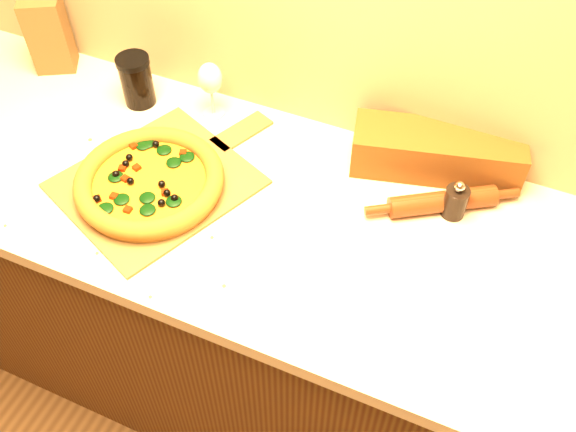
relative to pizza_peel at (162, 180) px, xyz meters
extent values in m
cube|color=#45210E|center=(0.27, 0.02, -0.47)|extent=(2.80, 0.65, 0.86)
cube|color=beige|center=(0.27, 0.02, -0.02)|extent=(2.84, 0.68, 0.04)
cube|color=brown|center=(-0.01, -0.02, 0.00)|extent=(0.50, 0.52, 0.01)
cube|color=brown|center=(0.10, 0.23, 0.00)|extent=(0.12, 0.18, 0.01)
cylinder|color=#A66E29|center=(-0.01, -0.04, 0.01)|extent=(0.33, 0.33, 0.02)
cylinder|color=#F8AA29|center=(-0.01, -0.04, 0.02)|extent=(0.27, 0.27, 0.01)
torus|color=brown|center=(-0.01, -0.04, 0.03)|extent=(0.35, 0.35, 0.04)
ellipsoid|color=black|center=(0.04, 0.00, 0.03)|extent=(0.04, 0.04, 0.01)
sphere|color=black|center=(-0.05, -0.06, 0.04)|extent=(0.02, 0.02, 0.02)
cube|color=#8E1B05|center=(0.01, -0.09, 0.03)|extent=(0.02, 0.02, 0.01)
cylinder|color=black|center=(0.66, 0.18, 0.03)|extent=(0.05, 0.05, 0.08)
sphere|color=silver|center=(0.66, 0.18, 0.09)|extent=(0.03, 0.03, 0.03)
cylinder|color=#612910|center=(0.63, 0.18, 0.02)|extent=(0.23, 0.18, 0.05)
cylinder|color=#612910|center=(0.76, 0.26, 0.02)|extent=(0.06, 0.05, 0.02)
cylinder|color=#612910|center=(0.50, 0.10, 0.02)|extent=(0.06, 0.05, 0.02)
cube|color=#613112|center=(0.58, 0.30, 0.05)|extent=(0.42, 0.22, 0.11)
cylinder|color=silver|center=(0.00, 0.27, 0.00)|extent=(0.06, 0.06, 0.00)
cylinder|color=silver|center=(0.00, 0.27, 0.03)|extent=(0.01, 0.01, 0.07)
ellipsoid|color=silver|center=(0.00, 0.27, 0.11)|extent=(0.06, 0.06, 0.08)
cube|color=brown|center=(-0.50, 0.27, 0.10)|extent=(0.13, 0.12, 0.21)
cylinder|color=black|center=(-0.20, 0.23, 0.06)|extent=(0.08, 0.08, 0.12)
cylinder|color=black|center=(-0.20, 0.23, 0.13)|extent=(0.09, 0.09, 0.02)
camera|label=1|loc=(0.70, -0.85, 1.10)|focal=40.00mm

